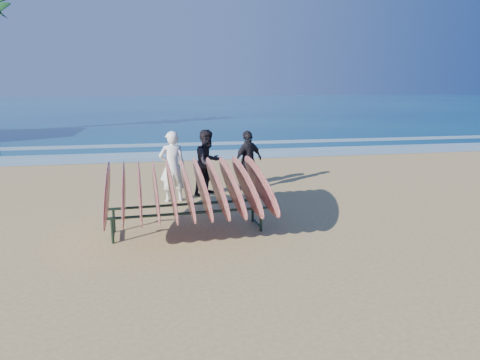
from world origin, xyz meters
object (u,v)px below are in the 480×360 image
(person_dark_a, at_px, (208,162))
(person_dark_b, at_px, (248,161))
(person_white, at_px, (172,167))
(surfboard_rack, at_px, (187,188))

(person_dark_a, distance_m, person_dark_b, 1.22)
(person_white, bearing_deg, surfboard_rack, 88.80)
(person_white, height_order, person_dark_a, person_white)
(person_dark_a, relative_size, person_dark_b, 1.05)
(surfboard_rack, distance_m, person_dark_a, 3.10)
(person_white, height_order, person_dark_b, person_white)
(person_white, distance_m, person_dark_b, 2.32)
(surfboard_rack, xyz_separation_m, person_dark_a, (0.77, 3.00, -0.04))
(person_dark_b, bearing_deg, surfboard_rack, 27.37)
(surfboard_rack, height_order, person_dark_b, person_dark_b)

